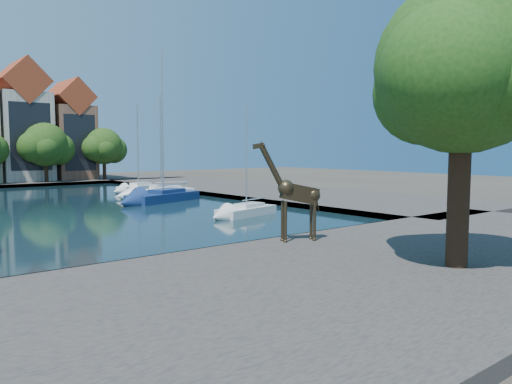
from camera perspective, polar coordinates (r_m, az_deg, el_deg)
ground at (r=21.72m, az=-10.53°, el=-8.21°), size 160.00×160.00×0.00m
water_basin at (r=44.06m, az=-25.61°, el=-1.87°), size 38.00×50.00×0.08m
near_quay at (r=16.05m, az=1.75°, el=-11.96°), size 50.00×14.00×0.50m
right_quay at (r=55.37m, az=0.41°, el=0.15°), size 14.00×52.00×0.50m
plane_tree at (r=20.28m, az=22.75°, el=12.38°), size 8.32×6.40×10.62m
townhouse_east_mid at (r=76.94m, az=-25.23°, el=6.89°), size 6.43×9.18×16.65m
townhouse_east_end at (r=78.73m, az=-20.58°, el=6.27°), size 5.44×9.18×14.43m
far_tree_east at (r=71.99m, az=-22.85°, el=4.85°), size 7.54×5.80×7.84m
far_tree_far_east at (r=74.62m, az=-16.93°, el=4.90°), size 6.76×5.20×7.36m
giraffe_statue at (r=23.81m, az=4.43°, el=-0.12°), size 3.18×1.53×4.71m
sailboat_right_a at (r=36.13m, az=-1.10°, el=-1.96°), size 5.30×2.87×8.06m
sailboat_right_b at (r=46.46m, az=-10.53°, el=-0.30°), size 7.78×4.84×13.51m
sailboat_right_c at (r=50.72m, az=-10.75°, el=0.12°), size 6.65×2.95×10.11m
sailboat_right_d at (r=57.60m, az=-13.27°, el=0.60°), size 5.33×3.19×9.80m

